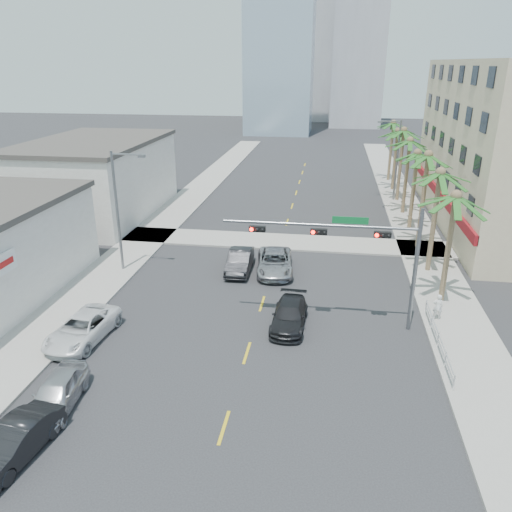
{
  "coord_description": "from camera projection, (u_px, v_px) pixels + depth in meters",
  "views": [
    {
      "loc": [
        3.96,
        -18.99,
        14.74
      ],
      "look_at": [
        -0.34,
        9.56,
        3.5
      ],
      "focal_mm": 35.0,
      "sensor_mm": 36.0,
      "label": 1
    }
  ],
  "objects": [
    {
      "name": "tower_far_left",
      "position": [
        281.0,
        14.0,
        103.34
      ],
      "size": [
        14.0,
        14.0,
        48.0
      ],
      "primitive_type": "cube",
      "color": "#99B2C6",
      "rests_on": "ground"
    },
    {
      "name": "ground",
      "position": [
        233.0,
        399.0,
        23.4
      ],
      "size": [
        260.0,
        260.0,
        0.0
      ],
      "primitive_type": "plane",
      "color": "#262628",
      "rests_on": "ground"
    },
    {
      "name": "palm_tree_1",
      "position": [
        440.0,
        174.0,
        34.95
      ],
      "size": [
        4.8,
        4.8,
        8.16
      ],
      "color": "brown",
      "rests_on": "ground"
    },
    {
      "name": "car_parked_near",
      "position": [
        57.0,
        392.0,
        22.66
      ],
      "size": [
        2.25,
        4.58,
        1.5
      ],
      "primitive_type": "imported",
      "rotation": [
        0.0,
        0.0,
        0.11
      ],
      "color": "#BBBBC0",
      "rests_on": "ground"
    },
    {
      "name": "traffic_signal_mast",
      "position": [
        359.0,
        246.0,
        28.09
      ],
      "size": [
        11.12,
        0.54,
        7.2
      ],
      "color": "slate",
      "rests_on": "ground"
    },
    {
      "name": "tower_far_center",
      "position": [
        311.0,
        37.0,
        131.38
      ],
      "size": [
        16.0,
        16.0,
        42.0
      ],
      "primitive_type": "cube",
      "color": "#ADADB2",
      "rests_on": "ground"
    },
    {
      "name": "palm_tree_6",
      "position": [
        398.0,
        132.0,
        59.03
      ],
      "size": [
        4.8,
        4.8,
        7.8
      ],
      "color": "brown",
      "rests_on": "ground"
    },
    {
      "name": "palm_tree_5",
      "position": [
        404.0,
        131.0,
        53.99
      ],
      "size": [
        4.8,
        4.8,
        8.52
      ],
      "color": "brown",
      "rests_on": "ground"
    },
    {
      "name": "car_parked_far",
      "position": [
        82.0,
        328.0,
        28.1
      ],
      "size": [
        2.94,
        5.52,
        1.48
      ],
      "primitive_type": "imported",
      "rotation": [
        0.0,
        0.0,
        -0.09
      ],
      "color": "white",
      "rests_on": "ground"
    },
    {
      "name": "streetlight_right",
      "position": [
        396.0,
        156.0,
        55.06
      ],
      "size": [
        2.55,
        0.25,
        9.0
      ],
      "color": "slate",
      "rests_on": "ground"
    },
    {
      "name": "guardrail",
      "position": [
        438.0,
        338.0,
        27.26
      ],
      "size": [
        0.08,
        8.08,
        1.0
      ],
      "color": "silver",
      "rests_on": "ground"
    },
    {
      "name": "building_left_far",
      "position": [
        97.0,
        180.0,
        50.6
      ],
      "size": [
        11.0,
        18.0,
        7.2
      ],
      "primitive_type": "cube",
      "color": "beige",
      "rests_on": "ground"
    },
    {
      "name": "car_lane_right",
      "position": [
        289.0,
        315.0,
        29.64
      ],
      "size": [
        2.1,
        4.85,
        1.39
      ],
      "primitive_type": "imported",
      "rotation": [
        0.0,
        0.0,
        -0.03
      ],
      "color": "black",
      "rests_on": "ground"
    },
    {
      "name": "palm_tree_2",
      "position": [
        428.0,
        156.0,
        39.61
      ],
      "size": [
        4.8,
        4.8,
        8.52
      ],
      "color": "brown",
      "rests_on": "ground"
    },
    {
      "name": "sidewalk_right",
      "position": [
        427.0,
        257.0,
        40.14
      ],
      "size": [
        4.0,
        120.0,
        0.15
      ],
      "primitive_type": "cube",
      "color": "gray",
      "rests_on": "ground"
    },
    {
      "name": "sidewalk_cross",
      "position": [
        281.0,
        242.0,
        43.65
      ],
      "size": [
        80.0,
        4.0,
        0.15
      ],
      "primitive_type": "cube",
      "color": "gray",
      "rests_on": "ground"
    },
    {
      "name": "car_parked_mid",
      "position": [
        15.0,
        442.0,
        19.68
      ],
      "size": [
        2.14,
        4.65,
        1.48
      ],
      "primitive_type": "imported",
      "rotation": [
        0.0,
        0.0,
        -0.13
      ],
      "color": "black",
      "rests_on": "ground"
    },
    {
      "name": "streetlight_left",
      "position": [
        119.0,
        206.0,
        35.99
      ],
      "size": [
        2.55,
        0.25,
        9.0
      ],
      "color": "slate",
      "rests_on": "ground"
    },
    {
      "name": "sidewalk_left",
      "position": [
        142.0,
        242.0,
        43.47
      ],
      "size": [
        4.0,
        120.0,
        0.15
      ],
      "primitive_type": "cube",
      "color": "gray",
      "rests_on": "ground"
    },
    {
      "name": "pedestrian",
      "position": [
        438.0,
        307.0,
        30.09
      ],
      "size": [
        0.61,
        0.41,
        1.63
      ],
      "primitive_type": "imported",
      "rotation": [
        0.0,
        0.0,
        3.17
      ],
      "color": "white",
      "rests_on": "sidewalk_right"
    },
    {
      "name": "palm_tree_4",
      "position": [
        410.0,
        141.0,
        49.32
      ],
      "size": [
        4.8,
        4.8,
        8.16
      ],
      "color": "brown",
      "rests_on": "ground"
    },
    {
      "name": "car_lane_center",
      "position": [
        275.0,
        262.0,
        37.3
      ],
      "size": [
        3.2,
        5.87,
        1.56
      ],
      "primitive_type": "imported",
      "rotation": [
        0.0,
        0.0,
        0.11
      ],
      "color": "#A6A5A9",
      "rests_on": "ground"
    },
    {
      "name": "palm_tree_0",
      "position": [
        456.0,
        197.0,
        30.28
      ],
      "size": [
        4.8,
        4.8,
        7.8
      ],
      "color": "brown",
      "rests_on": "ground"
    },
    {
      "name": "car_lane_left",
      "position": [
        240.0,
        261.0,
        37.5
      ],
      "size": [
        1.83,
        4.85,
        1.58
      ],
      "primitive_type": "imported",
      "rotation": [
        0.0,
        0.0,
        0.03
      ],
      "color": "black",
      "rests_on": "ground"
    },
    {
      "name": "palm_tree_3",
      "position": [
        417.0,
        154.0,
        44.66
      ],
      "size": [
        4.8,
        4.8,
        7.8
      ],
      "color": "brown",
      "rests_on": "ground"
    },
    {
      "name": "palm_tree_7",
      "position": [
        393.0,
        124.0,
        63.7
      ],
      "size": [
        4.8,
        4.8,
        8.16
      ],
      "color": "brown",
      "rests_on": "ground"
    }
  ]
}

